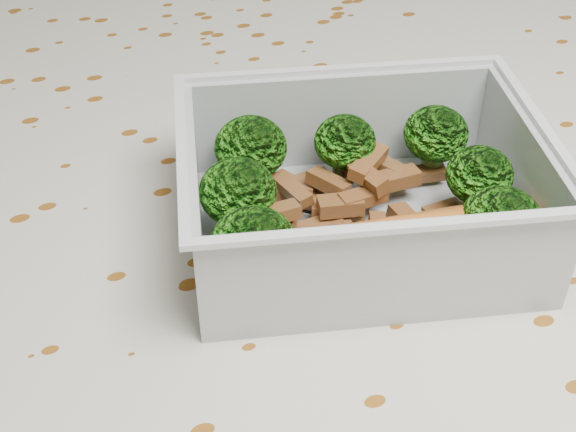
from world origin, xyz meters
name	(u,v)px	position (x,y,z in m)	size (l,w,h in m)	color
dining_table	(299,372)	(0.00, 0.00, 0.67)	(1.40, 0.90, 0.75)	brown
tablecloth	(300,307)	(0.00, 0.00, 0.72)	(1.46, 0.96, 0.19)	beige
lunch_container	(361,203)	(0.03, 0.00, 0.78)	(0.19, 0.17, 0.06)	silver
broccoli_florets	(348,184)	(0.02, 0.00, 0.79)	(0.15, 0.13, 0.04)	#608C3F
meat_pile	(353,199)	(0.03, 0.01, 0.77)	(0.11, 0.08, 0.03)	brown
sausage	(385,246)	(0.02, -0.04, 0.78)	(0.14, 0.04, 0.03)	#C86624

